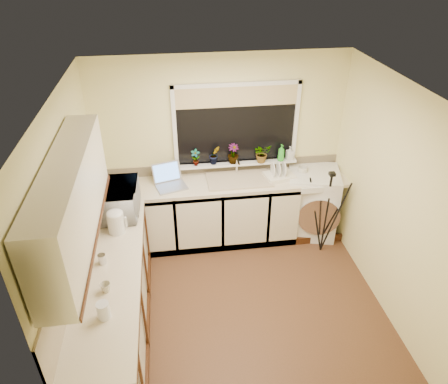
# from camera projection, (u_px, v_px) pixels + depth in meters

# --- Properties ---
(floor) EXTENTS (3.20, 3.20, 0.00)m
(floor) POSITION_uv_depth(u_px,v_px,m) (238.00, 301.00, 4.76)
(floor) COLOR brown
(floor) RESTS_ON ground
(ceiling) EXTENTS (3.20, 3.20, 0.00)m
(ceiling) POSITION_uv_depth(u_px,v_px,m) (243.00, 94.00, 3.48)
(ceiling) COLOR white
(ceiling) RESTS_ON ground
(wall_back) EXTENTS (3.20, 0.00, 3.20)m
(wall_back) POSITION_uv_depth(u_px,v_px,m) (220.00, 149.00, 5.38)
(wall_back) COLOR beige
(wall_back) RESTS_ON ground
(wall_front) EXTENTS (3.20, 0.00, 3.20)m
(wall_front) POSITION_uv_depth(u_px,v_px,m) (278.00, 336.00, 2.86)
(wall_front) COLOR beige
(wall_front) RESTS_ON ground
(wall_left) EXTENTS (0.00, 3.00, 3.00)m
(wall_left) POSITION_uv_depth(u_px,v_px,m) (74.00, 227.00, 3.93)
(wall_left) COLOR beige
(wall_left) RESTS_ON ground
(wall_right) EXTENTS (0.00, 3.00, 3.00)m
(wall_right) POSITION_uv_depth(u_px,v_px,m) (391.00, 202.00, 4.31)
(wall_right) COLOR beige
(wall_right) RESTS_ON ground
(base_cabinet_back) EXTENTS (2.55, 0.60, 0.86)m
(base_cabinet_back) POSITION_uv_depth(u_px,v_px,m) (199.00, 214.00, 5.51)
(base_cabinet_back) COLOR silver
(base_cabinet_back) RESTS_ON floor
(base_cabinet_left) EXTENTS (0.54, 2.40, 0.86)m
(base_cabinet_left) POSITION_uv_depth(u_px,v_px,m) (116.00, 306.00, 4.13)
(base_cabinet_left) COLOR silver
(base_cabinet_left) RESTS_ON floor
(worktop_back) EXTENTS (3.20, 0.60, 0.04)m
(worktop_back) POSITION_uv_depth(u_px,v_px,m) (224.00, 183.00, 5.31)
(worktop_back) COLOR beige
(worktop_back) RESTS_ON base_cabinet_back
(worktop_left) EXTENTS (0.60, 2.40, 0.04)m
(worktop_left) POSITION_uv_depth(u_px,v_px,m) (109.00, 273.00, 3.89)
(worktop_left) COLOR beige
(worktop_left) RESTS_ON base_cabinet_left
(upper_cabinet) EXTENTS (0.28, 1.90, 0.70)m
(upper_cabinet) POSITION_uv_depth(u_px,v_px,m) (72.00, 200.00, 3.27)
(upper_cabinet) COLOR silver
(upper_cabinet) RESTS_ON wall_left
(splashback_left) EXTENTS (0.02, 2.40, 0.45)m
(splashback_left) POSITION_uv_depth(u_px,v_px,m) (72.00, 256.00, 3.73)
(splashback_left) COLOR beige
(splashback_left) RESTS_ON wall_left
(splashback_back) EXTENTS (3.20, 0.02, 0.14)m
(splashback_back) POSITION_uv_depth(u_px,v_px,m) (221.00, 166.00, 5.51)
(splashback_back) COLOR beige
(splashback_back) RESTS_ON wall_back
(window_glass) EXTENTS (1.50, 0.02, 1.00)m
(window_glass) POSITION_uv_depth(u_px,v_px,m) (236.00, 125.00, 5.22)
(window_glass) COLOR black
(window_glass) RESTS_ON wall_back
(window_blind) EXTENTS (1.50, 0.02, 0.25)m
(window_blind) POSITION_uv_depth(u_px,v_px,m) (237.00, 97.00, 5.01)
(window_blind) COLOR tan
(window_blind) RESTS_ON wall_back
(windowsill) EXTENTS (1.60, 0.14, 0.03)m
(windowsill) POSITION_uv_depth(u_px,v_px,m) (236.00, 163.00, 5.45)
(windowsill) COLOR white
(windowsill) RESTS_ON wall_back
(sink) EXTENTS (0.82, 0.46, 0.03)m
(sink) POSITION_uv_depth(u_px,v_px,m) (239.00, 180.00, 5.32)
(sink) COLOR tan
(sink) RESTS_ON worktop_back
(faucet) EXTENTS (0.03, 0.03, 0.24)m
(faucet) POSITION_uv_depth(u_px,v_px,m) (237.00, 166.00, 5.41)
(faucet) COLOR silver
(faucet) RESTS_ON worktop_back
(washing_machine) EXTENTS (0.79, 0.78, 0.94)m
(washing_machine) POSITION_uv_depth(u_px,v_px,m) (311.00, 202.00, 5.68)
(washing_machine) COLOR white
(washing_machine) RESTS_ON floor
(laptop) EXTENTS (0.45, 0.45, 0.26)m
(laptop) POSITION_uv_depth(u_px,v_px,m) (169.00, 180.00, 5.20)
(laptop) COLOR gray
(laptop) RESTS_ON worktop_back
(kettle) EXTENTS (0.18, 0.18, 0.23)m
(kettle) POSITION_uv_depth(u_px,v_px,m) (116.00, 223.00, 4.34)
(kettle) COLOR silver
(kettle) RESTS_ON worktop_left
(dish_rack) EXTENTS (0.41, 0.34, 0.06)m
(dish_rack) POSITION_uv_depth(u_px,v_px,m) (279.00, 176.00, 5.37)
(dish_rack) COLOR white
(dish_rack) RESTS_ON worktop_back
(tripod) EXTENTS (0.65, 0.65, 1.18)m
(tripod) POSITION_uv_depth(u_px,v_px,m) (326.00, 213.00, 5.24)
(tripod) COLOR black
(tripod) RESTS_ON floor
(glass_jug) EXTENTS (0.11, 0.11, 0.15)m
(glass_jug) POSITION_uv_depth(u_px,v_px,m) (103.00, 311.00, 3.37)
(glass_jug) COLOR silver
(glass_jug) RESTS_ON worktop_left
(steel_jar) EXTENTS (0.07, 0.07, 0.10)m
(steel_jar) POSITION_uv_depth(u_px,v_px,m) (102.00, 259.00, 3.95)
(steel_jar) COLOR silver
(steel_jar) RESTS_ON worktop_left
(microwave) EXTENTS (0.42, 0.61, 0.34)m
(microwave) POSITION_uv_depth(u_px,v_px,m) (120.00, 200.00, 4.63)
(microwave) COLOR white
(microwave) RESTS_ON worktop_left
(plant_a) EXTENTS (0.13, 0.11, 0.22)m
(plant_a) POSITION_uv_depth(u_px,v_px,m) (195.00, 158.00, 5.30)
(plant_a) COLOR #999999
(plant_a) RESTS_ON windowsill
(plant_b) EXTENTS (0.16, 0.14, 0.25)m
(plant_b) POSITION_uv_depth(u_px,v_px,m) (215.00, 155.00, 5.34)
(plant_b) COLOR #999999
(plant_b) RESTS_ON windowsill
(plant_c) EXTENTS (0.18, 0.18, 0.26)m
(plant_c) POSITION_uv_depth(u_px,v_px,m) (233.00, 154.00, 5.36)
(plant_c) COLOR #999999
(plant_c) RESTS_ON windowsill
(plant_d) EXTENTS (0.28, 0.26, 0.25)m
(plant_d) POSITION_uv_depth(u_px,v_px,m) (262.00, 153.00, 5.39)
(plant_d) COLOR #999999
(plant_d) RESTS_ON windowsill
(soap_bottle_green) EXTENTS (0.11, 0.11, 0.23)m
(soap_bottle_green) POSITION_uv_depth(u_px,v_px,m) (281.00, 153.00, 5.42)
(soap_bottle_green) COLOR green
(soap_bottle_green) RESTS_ON windowsill
(soap_bottle_clear) EXTENTS (0.09, 0.09, 0.19)m
(soap_bottle_clear) POSITION_uv_depth(u_px,v_px,m) (290.00, 153.00, 5.46)
(soap_bottle_clear) COLOR #999999
(soap_bottle_clear) RESTS_ON windowsill
(cup_back) EXTENTS (0.13, 0.13, 0.10)m
(cup_back) POSITION_uv_depth(u_px,v_px,m) (303.00, 170.00, 5.45)
(cup_back) COLOR beige
(cup_back) RESTS_ON worktop_back
(cup_left) EXTENTS (0.10, 0.10, 0.09)m
(cup_left) POSITION_uv_depth(u_px,v_px,m) (106.00, 287.00, 3.64)
(cup_left) COLOR #BEB89D
(cup_left) RESTS_ON worktop_left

